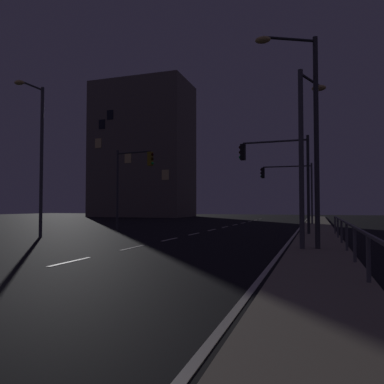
{
  "coord_description": "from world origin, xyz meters",
  "views": [
    {
      "loc": [
        7.02,
        -4.6,
        1.66
      ],
      "look_at": [
        -1.64,
        21.5,
        2.72
      ],
      "focal_mm": 35.18,
      "sensor_mm": 36.0,
      "label": 1
    }
  ],
  "objects_px": {
    "street_lamp_mid_block": "(307,120)",
    "street_lamp_far_end": "(305,140)",
    "traffic_light_far_right": "(277,165)",
    "building_distant": "(143,150)",
    "street_lamp_corner": "(38,147)",
    "traffic_light_near_left": "(289,181)",
    "traffic_light_far_center": "(132,174)"
  },
  "relations": [
    {
      "from": "street_lamp_mid_block",
      "to": "street_lamp_far_end",
      "type": "relative_size",
      "value": 1.19
    },
    {
      "from": "traffic_light_far_right",
      "to": "building_distant",
      "type": "bearing_deg",
      "value": 126.42
    },
    {
      "from": "street_lamp_corner",
      "to": "traffic_light_near_left",
      "type": "bearing_deg",
      "value": 55.96
    },
    {
      "from": "building_distant",
      "to": "street_lamp_mid_block",
      "type": "bearing_deg",
      "value": -57.3
    },
    {
      "from": "traffic_light_near_left",
      "to": "traffic_light_far_right",
      "type": "distance_m",
      "value": 12.13
    },
    {
      "from": "street_lamp_mid_block",
      "to": "building_distant",
      "type": "height_order",
      "value": "building_distant"
    },
    {
      "from": "traffic_light_near_left",
      "to": "street_lamp_mid_block",
      "type": "xyz_separation_m",
      "value": [
        2.02,
        -19.98,
        0.89
      ]
    },
    {
      "from": "traffic_light_far_center",
      "to": "building_distant",
      "type": "height_order",
      "value": "building_distant"
    },
    {
      "from": "street_lamp_mid_block",
      "to": "street_lamp_far_end",
      "type": "height_order",
      "value": "street_lamp_mid_block"
    },
    {
      "from": "traffic_light_far_right",
      "to": "street_lamp_far_end",
      "type": "bearing_deg",
      "value": -76.95
    },
    {
      "from": "traffic_light_near_left",
      "to": "street_lamp_corner",
      "type": "distance_m",
      "value": 21.3
    },
    {
      "from": "traffic_light_far_center",
      "to": "building_distant",
      "type": "xyz_separation_m",
      "value": [
        -14.76,
        32.23,
        6.93
      ]
    },
    {
      "from": "traffic_light_near_left",
      "to": "traffic_light_far_right",
      "type": "relative_size",
      "value": 0.96
    },
    {
      "from": "traffic_light_far_right",
      "to": "street_lamp_far_end",
      "type": "relative_size",
      "value": 0.85
    },
    {
      "from": "street_lamp_corner",
      "to": "building_distant",
      "type": "height_order",
      "value": "building_distant"
    },
    {
      "from": "street_lamp_far_end",
      "to": "street_lamp_corner",
      "type": "bearing_deg",
      "value": 171.64
    },
    {
      "from": "traffic_light_near_left",
      "to": "street_lamp_far_end",
      "type": "bearing_deg",
      "value": -84.34
    },
    {
      "from": "traffic_light_far_right",
      "to": "street_lamp_corner",
      "type": "xyz_separation_m",
      "value": [
        -12.12,
        -5.51,
        0.83
      ]
    },
    {
      "from": "traffic_light_far_center",
      "to": "street_lamp_corner",
      "type": "xyz_separation_m",
      "value": [
        -2.09,
        -6.86,
        0.94
      ]
    },
    {
      "from": "traffic_light_far_right",
      "to": "street_lamp_mid_block",
      "type": "relative_size",
      "value": 0.71
    },
    {
      "from": "street_lamp_mid_block",
      "to": "traffic_light_far_right",
      "type": "bearing_deg",
      "value": 103.05
    },
    {
      "from": "traffic_light_far_center",
      "to": "traffic_light_far_right",
      "type": "distance_m",
      "value": 10.11
    },
    {
      "from": "street_lamp_far_end",
      "to": "building_distant",
      "type": "distance_m",
      "value": 49.4
    },
    {
      "from": "street_lamp_corner",
      "to": "street_lamp_far_end",
      "type": "distance_m",
      "value": 14.03
    },
    {
      "from": "traffic_light_far_center",
      "to": "street_lamp_mid_block",
      "type": "xyz_separation_m",
      "value": [
        11.84,
        -9.2,
        0.88
      ]
    },
    {
      "from": "traffic_light_far_center",
      "to": "building_distant",
      "type": "relative_size",
      "value": 0.26
    },
    {
      "from": "street_lamp_far_end",
      "to": "traffic_light_near_left",
      "type": "bearing_deg",
      "value": 95.66
    },
    {
      "from": "traffic_light_near_left",
      "to": "traffic_light_far_center",
      "type": "bearing_deg",
      "value": -132.34
    },
    {
      "from": "traffic_light_far_center",
      "to": "traffic_light_far_right",
      "type": "xyz_separation_m",
      "value": [
        10.02,
        -1.35,
        0.11
      ]
    },
    {
      "from": "traffic_light_near_left",
      "to": "traffic_light_far_center",
      "type": "xyz_separation_m",
      "value": [
        -9.82,
        -10.78,
        0.01
      ]
    },
    {
      "from": "traffic_light_far_center",
      "to": "traffic_light_far_right",
      "type": "relative_size",
      "value": 1.02
    },
    {
      "from": "traffic_light_near_left",
      "to": "building_distant",
      "type": "relative_size",
      "value": 0.24
    }
  ]
}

